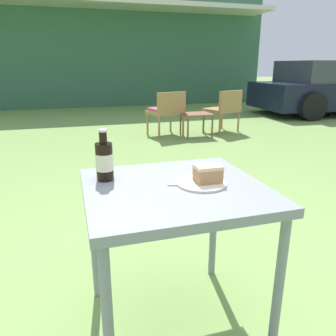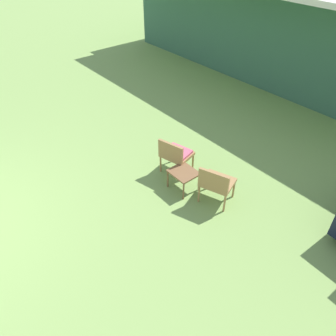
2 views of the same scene
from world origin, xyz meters
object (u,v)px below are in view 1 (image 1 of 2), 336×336
object	(u,v)px
patio_table	(175,203)
cola_bottle_near	(104,161)
cake_on_plate	(205,177)
parked_car	(331,89)
wicker_chair_cushioned	(167,110)
garden_side_table	(196,116)
wicker_chair_plain	(225,108)

from	to	relation	value
patio_table	cola_bottle_near	world-z (taller)	cola_bottle_near
patio_table	cake_on_plate	world-z (taller)	cake_on_plate
parked_car	wicker_chair_cushioned	size ratio (longest dim) A/B	5.12
parked_car	cola_bottle_near	world-z (taller)	parked_car
wicker_chair_cushioned	patio_table	distance (m)	4.48
cake_on_plate	parked_car	bearing A→B (deg)	44.38
garden_side_table	cola_bottle_near	size ratio (longest dim) A/B	2.15
garden_side_table	patio_table	xyz separation A→B (m)	(-1.71, -4.10, 0.29)
garden_side_table	cola_bottle_near	xyz separation A→B (m)	(-1.99, -3.93, 0.46)
wicker_chair_plain	patio_table	size ratio (longest dim) A/B	1.02
wicker_chair_plain	cake_on_plate	xyz separation A→B (m)	(-2.21, -4.31, 0.29)
parked_car	cake_on_plate	world-z (taller)	parked_car
parked_car	garden_side_table	world-z (taller)	parked_car
parked_car	cola_bottle_near	bearing A→B (deg)	-135.61
patio_table	cola_bottle_near	distance (m)	0.36
parked_car	wicker_chair_plain	distance (m)	3.99
wicker_chair_cushioned	cake_on_plate	distance (m)	4.47
wicker_chair_cushioned	garden_side_table	bearing A→B (deg)	141.89
wicker_chair_cushioned	garden_side_table	xyz separation A→B (m)	(0.48, -0.21, -0.10)
parked_car	patio_table	xyz separation A→B (m)	(-6.05, -5.77, 0.01)
cola_bottle_near	cake_on_plate	bearing A→B (deg)	-23.73
wicker_chair_plain	patio_table	world-z (taller)	wicker_chair_plain
patio_table	cake_on_plate	size ratio (longest dim) A/B	3.52
patio_table	wicker_chair_cushioned	bearing A→B (deg)	74.00
wicker_chair_cushioned	cake_on_plate	size ratio (longest dim) A/B	3.58
patio_table	parked_car	bearing A→B (deg)	43.66
parked_car	cake_on_plate	bearing A→B (deg)	-132.79
wicker_chair_plain	cake_on_plate	distance (m)	4.85
parked_car	patio_table	world-z (taller)	parked_car
wicker_chair_plain	garden_side_table	bearing A→B (deg)	-2.98
garden_side_table	cake_on_plate	distance (m)	4.42
wicker_chair_cushioned	patio_table	bearing A→B (deg)	59.71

